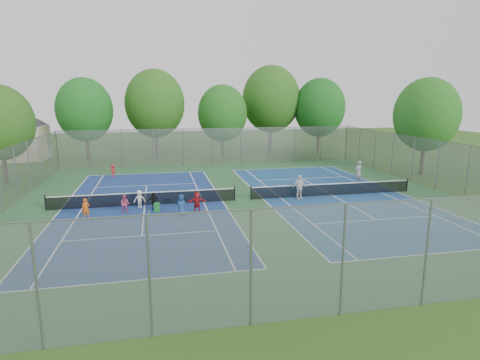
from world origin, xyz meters
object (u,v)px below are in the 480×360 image
ball_hopper (157,207)px  net_left (144,199)px  instructor (358,172)px  ball_crate (167,199)px  net_right (332,190)px

ball_hopper → net_left: bearing=114.5°
net_left → instructor: bearing=10.6°
net_left → ball_crate: size_ratio=42.58×
net_right → instructor: (3.91, 3.35, 0.56)m
ball_crate → instructor: (16.33, 2.54, 0.88)m
net_left → net_right: bearing=0.0°
net_right → ball_crate: (-12.42, 0.81, -0.33)m
net_right → ball_hopper: 13.29m
net_left → ball_hopper: (0.84, -1.83, -0.15)m
net_left → instructor: instructor is taller
net_right → ball_crate: size_ratio=42.58×
net_right → ball_hopper: bearing=-172.1°
net_left → net_right: same height
net_left → instructor: size_ratio=6.37×
net_left → ball_crate: net_left is taller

